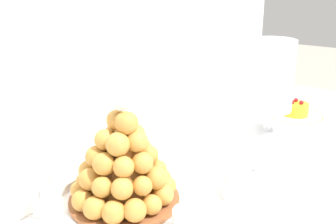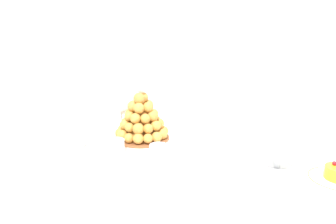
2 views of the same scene
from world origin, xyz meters
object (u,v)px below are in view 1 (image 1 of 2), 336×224
(serving_tray, at_px, (165,200))
(fruit_tart_plate, at_px, (295,112))
(croquembouche, at_px, (123,163))
(dessert_cup_mid_right, at_px, (258,156))
(dessert_cup_centre, at_px, (236,185))
(wine_glass, at_px, (36,176))
(macaron_goblet, at_px, (271,77))

(serving_tray, bearing_deg, fruit_tart_plate, -5.72)
(croquembouche, xyz_separation_m, dessert_cup_mid_right, (0.30, -0.17, -0.06))
(croquembouche, bearing_deg, dessert_cup_mid_right, -29.56)
(croquembouche, distance_m, dessert_cup_centre, 0.24)
(fruit_tart_plate, distance_m, wine_glass, 0.88)
(croquembouche, distance_m, wine_glass, 0.17)
(dessert_cup_centre, bearing_deg, macaron_goblet, 11.13)
(dessert_cup_mid_right, distance_m, wine_glass, 0.51)
(dessert_cup_mid_right, xyz_separation_m, wine_glass, (-0.43, 0.26, 0.07))
(serving_tray, distance_m, croquembouche, 0.12)
(serving_tray, bearing_deg, dessert_cup_centre, -52.32)
(croquembouche, bearing_deg, wine_glass, 146.68)
(macaron_goblet, xyz_separation_m, fruit_tart_plate, (0.18, -0.03, -0.15))
(dessert_cup_mid_right, bearing_deg, dessert_cup_centre, -175.05)
(dessert_cup_centre, bearing_deg, wine_glass, 135.51)
(serving_tray, distance_m, fruit_tart_plate, 0.67)
(croquembouche, relative_size, wine_glass, 1.69)
(fruit_tart_plate, bearing_deg, serving_tray, 174.28)
(dessert_cup_centre, relative_size, macaron_goblet, 0.23)
(croquembouche, xyz_separation_m, dessert_cup_centre, (0.14, -0.18, -0.06))
(dessert_cup_centre, height_order, macaron_goblet, macaron_goblet)
(dessert_cup_centre, relative_size, dessert_cup_mid_right, 1.08)
(macaron_goblet, bearing_deg, croquembouche, 168.89)
(fruit_tart_plate, bearing_deg, dessert_cup_centre, -175.04)
(dessert_cup_mid_right, xyz_separation_m, macaron_goblet, (0.24, 0.06, 0.13))
(dessert_cup_centre, distance_m, fruit_tart_plate, 0.57)
(serving_tray, xyz_separation_m, croquembouche, (-0.05, 0.07, 0.09))
(serving_tray, relative_size, macaron_goblet, 2.52)
(dessert_cup_mid_right, height_order, wine_glass, wine_glass)
(macaron_goblet, bearing_deg, serving_tray, 175.43)
(dessert_cup_centre, distance_m, macaron_goblet, 0.42)
(croquembouche, relative_size, macaron_goblet, 0.86)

